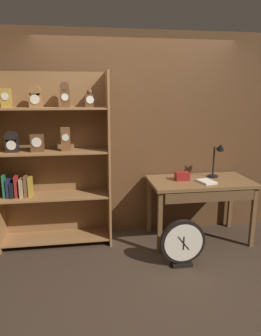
# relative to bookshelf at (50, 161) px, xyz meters

# --- Properties ---
(ground_plane) EXTENTS (10.00, 10.00, 0.00)m
(ground_plane) POSITION_rel_bookshelf_xyz_m (1.08, -1.02, -1.05)
(ground_plane) COLOR #3D2D21
(back_wood_panel) EXTENTS (4.80, 0.05, 2.60)m
(back_wood_panel) POSITION_rel_bookshelf_xyz_m (1.08, 0.23, 0.25)
(back_wood_panel) COLOR brown
(back_wood_panel) RESTS_ON ground
(bookshelf) EXTENTS (1.33, 0.39, 2.09)m
(bookshelf) POSITION_rel_bookshelf_xyz_m (0.00, 0.00, 0.00)
(bookshelf) COLOR #9E6B3D
(bookshelf) RESTS_ON ground
(workbench) EXTENTS (1.26, 0.70, 0.79)m
(workbench) POSITION_rel_bookshelf_xyz_m (1.83, -0.21, -0.35)
(workbench) COLOR brown
(workbench) RESTS_ON ground
(desk_lamp) EXTENTS (0.19, 0.19, 0.46)m
(desk_lamp) POSITION_rel_bookshelf_xyz_m (2.08, -0.09, 0.00)
(desk_lamp) COLOR black
(desk_lamp) RESTS_ON workbench
(toolbox_small) EXTENTS (0.17, 0.12, 0.10)m
(toolbox_small) POSITION_rel_bookshelf_xyz_m (1.60, -0.15, -0.21)
(toolbox_small) COLOR maroon
(toolbox_small) RESTS_ON workbench
(open_repair_manual) EXTENTS (0.21, 0.25, 0.02)m
(open_repair_manual) POSITION_rel_bookshelf_xyz_m (1.86, -0.31, -0.25)
(open_repair_manual) COLOR silver
(open_repair_manual) RESTS_ON workbench
(round_clock_large) EXTENTS (0.49, 0.11, 0.53)m
(round_clock_large) POSITION_rel_bookshelf_xyz_m (1.42, -0.79, -0.78)
(round_clock_large) COLOR black
(round_clock_large) RESTS_ON ground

